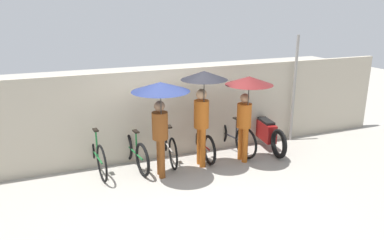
# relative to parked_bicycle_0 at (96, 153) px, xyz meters

# --- Properties ---
(ground_plane) EXTENTS (30.00, 30.00, 0.00)m
(ground_plane) POSITION_rel_parked_bicycle_0_xyz_m (1.59, -1.52, -0.40)
(ground_plane) COLOR #9E998E
(back_wall) EXTENTS (12.10, 0.12, 2.04)m
(back_wall) POSITION_rel_parked_bicycle_0_xyz_m (1.59, 0.25, 0.62)
(back_wall) COLOR #B2A893
(back_wall) RESTS_ON ground
(parked_bicycle_0) EXTENTS (0.44, 1.82, 1.01)m
(parked_bicycle_0) POSITION_rel_parked_bicycle_0_xyz_m (0.00, 0.00, 0.00)
(parked_bicycle_0) COLOR black
(parked_bicycle_0) RESTS_ON ground
(parked_bicycle_1) EXTENTS (0.44, 1.70, 0.98)m
(parked_bicycle_1) POSITION_rel_parked_bicycle_0_xyz_m (0.80, -0.11, -0.03)
(parked_bicycle_1) COLOR black
(parked_bicycle_1) RESTS_ON ground
(parked_bicycle_2) EXTENTS (0.44, 1.70, 0.98)m
(parked_bicycle_2) POSITION_rel_parked_bicycle_0_xyz_m (1.59, -0.02, -0.03)
(parked_bicycle_2) COLOR black
(parked_bicycle_2) RESTS_ON ground
(parked_bicycle_3) EXTENTS (0.44, 1.74, 1.10)m
(parked_bicycle_3) POSITION_rel_parked_bicycle_0_xyz_m (2.39, -0.04, -0.04)
(parked_bicycle_3) COLOR black
(parked_bicycle_3) RESTS_ON ground
(parked_bicycle_4) EXTENTS (0.50, 1.83, 1.10)m
(parked_bicycle_4) POSITION_rel_parked_bicycle_0_xyz_m (3.18, -0.05, -0.01)
(parked_bicycle_4) COLOR black
(parked_bicycle_4) RESTS_ON ground
(pedestrian_leading) EXTENTS (1.13, 1.13, 2.00)m
(pedestrian_leading) POSITION_rel_parked_bicycle_0_xyz_m (1.19, -0.85, 1.23)
(pedestrian_leading) COLOR brown
(pedestrian_leading) RESTS_ON ground
(pedestrian_center) EXTENTS (0.97, 0.97, 2.12)m
(pedestrian_center) POSITION_rel_parked_bicycle_0_xyz_m (2.18, -0.65, 1.25)
(pedestrian_center) COLOR #B25619
(pedestrian_center) RESTS_ON ground
(pedestrian_trailing) EXTENTS (1.02, 1.02, 1.96)m
(pedestrian_trailing) POSITION_rel_parked_bicycle_0_xyz_m (3.16, -0.76, 1.16)
(pedestrian_trailing) COLOR #B25619
(pedestrian_trailing) RESTS_ON ground
(motorcycle) EXTENTS (0.59, 2.13, 0.91)m
(motorcycle) POSITION_rel_parked_bicycle_0_xyz_m (4.10, -0.13, -0.01)
(motorcycle) COLOR black
(motorcycle) RESTS_ON ground
(awning_pole) EXTENTS (0.07, 0.07, 2.71)m
(awning_pole) POSITION_rel_parked_bicycle_0_xyz_m (5.00, 0.06, 0.95)
(awning_pole) COLOR gray
(awning_pole) RESTS_ON ground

